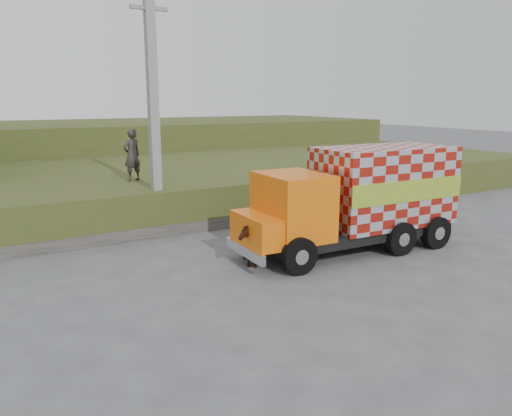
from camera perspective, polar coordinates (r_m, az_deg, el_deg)
ground at (r=13.62m, az=-0.49°, el=-6.74°), size 120.00×120.00×0.00m
embankment at (r=22.42m, az=-13.35°, el=2.50°), size 40.00×12.00×1.50m
embankment_far at (r=33.91m, az=-19.49°, el=6.64°), size 40.00×12.00×3.00m
retaining_strip at (r=16.54m, az=-13.89°, el=-2.93°), size 16.00×0.50×0.40m
utility_pole at (r=16.67m, az=-11.64°, el=10.79°), size 1.20×0.30×8.00m
cargo_truck at (r=15.12m, az=11.67°, el=1.10°), size 6.93×2.62×3.05m
cow at (r=13.76m, az=-1.24°, el=-3.83°), size 1.06×1.60×1.24m
pedestrian at (r=18.87m, az=-13.98°, el=5.89°), size 0.81×0.66×1.91m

